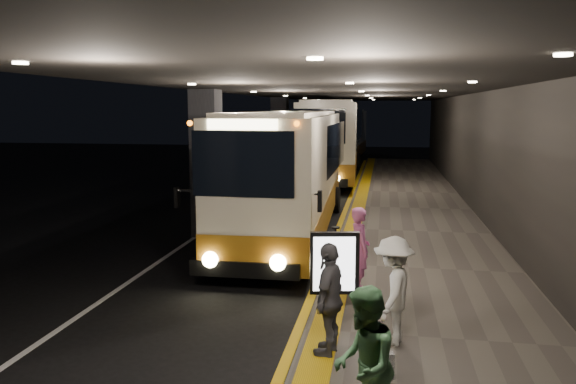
% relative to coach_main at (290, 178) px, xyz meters
% --- Properties ---
extents(ground, '(90.00, 90.00, 0.00)m').
position_rel_coach_main_xyz_m(ground, '(-0.95, -4.58, -1.75)').
color(ground, black).
extents(lane_line_white, '(0.12, 50.00, 0.01)m').
position_rel_coach_main_xyz_m(lane_line_white, '(-2.75, 0.42, -1.74)').
color(lane_line_white, silver).
rests_on(lane_line_white, ground).
extents(kerb_stripe_yellow, '(0.18, 50.00, 0.01)m').
position_rel_coach_main_xyz_m(kerb_stripe_yellow, '(1.40, 0.42, -1.74)').
color(kerb_stripe_yellow, gold).
rests_on(kerb_stripe_yellow, ground).
extents(sidewalk, '(4.50, 50.00, 0.15)m').
position_rel_coach_main_xyz_m(sidewalk, '(3.80, 0.42, -1.67)').
color(sidewalk, '#514C44').
rests_on(sidewalk, ground).
extents(tactile_strip, '(0.50, 50.00, 0.01)m').
position_rel_coach_main_xyz_m(tactile_strip, '(1.90, 0.42, -1.59)').
color(tactile_strip, gold).
rests_on(tactile_strip, sidewalk).
extents(terminal_wall, '(0.10, 50.00, 6.00)m').
position_rel_coach_main_xyz_m(terminal_wall, '(6.05, 0.42, 1.25)').
color(terminal_wall, black).
rests_on(terminal_wall, ground).
extents(support_columns, '(0.80, 24.80, 4.40)m').
position_rel_coach_main_xyz_m(support_columns, '(-2.45, -0.58, 0.45)').
color(support_columns, black).
rests_on(support_columns, ground).
extents(canopy, '(9.00, 50.00, 0.40)m').
position_rel_coach_main_xyz_m(canopy, '(1.55, 0.42, 2.85)').
color(canopy, black).
rests_on(canopy, support_columns).
extents(coach_main, '(2.79, 11.77, 3.65)m').
position_rel_coach_main_xyz_m(coach_main, '(0.00, 0.00, 0.00)').
color(coach_main, beige).
rests_on(coach_main, ground).
extents(coach_second, '(3.25, 13.15, 4.10)m').
position_rel_coach_main_xyz_m(coach_second, '(-0.05, 14.18, 0.22)').
color(coach_second, beige).
rests_on(coach_second, ground).
extents(coach_third, '(2.85, 11.67, 3.64)m').
position_rel_coach_main_xyz_m(coach_third, '(-0.15, 24.81, -0.00)').
color(coach_third, beige).
rests_on(coach_third, ground).
extents(passenger_boarding, '(0.60, 0.73, 1.73)m').
position_rel_coach_main_xyz_m(passenger_boarding, '(2.37, -5.52, -0.74)').
color(passenger_boarding, '#C35B9A').
rests_on(passenger_boarding, sidewalk).
extents(passenger_waiting_green, '(0.54, 0.87, 1.78)m').
position_rel_coach_main_xyz_m(passenger_waiting_green, '(2.65, -10.83, -0.71)').
color(passenger_waiting_green, '#407348').
rests_on(passenger_waiting_green, sidewalk).
extents(passenger_waiting_white, '(0.73, 1.19, 1.72)m').
position_rel_coach_main_xyz_m(passenger_waiting_white, '(3.00, -8.07, -0.74)').
color(passenger_waiting_white, silver).
rests_on(passenger_waiting_white, sidewalk).
extents(passenger_waiting_grey, '(0.71, 1.10, 1.73)m').
position_rel_coach_main_xyz_m(passenger_waiting_grey, '(2.05, -8.62, -0.73)').
color(passenger_waiting_grey, '#444347').
rests_on(passenger_waiting_grey, sidewalk).
extents(bag_polka, '(0.33, 0.20, 0.37)m').
position_rel_coach_main_xyz_m(bag_polka, '(2.86, -9.31, -1.42)').
color(bag_polka, black).
rests_on(bag_polka, sidewalk).
extents(info_sign, '(0.81, 0.26, 1.71)m').
position_rel_coach_main_xyz_m(info_sign, '(2.05, -7.80, -0.45)').
color(info_sign, black).
rests_on(info_sign, sidewalk).
extents(stanchion_post, '(0.05, 0.05, 1.21)m').
position_rel_coach_main_xyz_m(stanchion_post, '(1.84, -5.11, -1.00)').
color(stanchion_post, black).
rests_on(stanchion_post, sidewalk).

